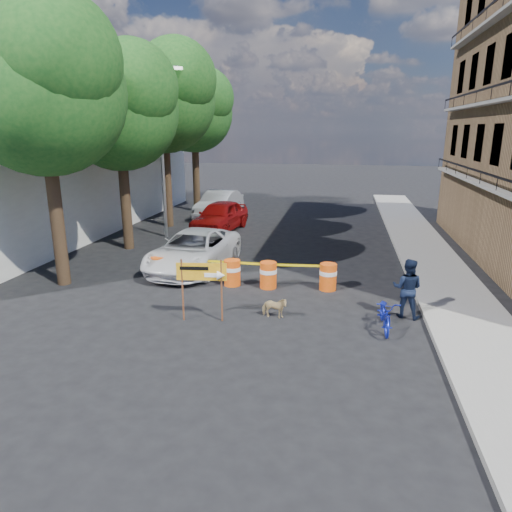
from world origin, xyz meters
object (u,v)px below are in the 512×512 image
at_px(barrel_mid_left, 232,272).
at_px(barrel_far_right, 328,276).
at_px(barrel_far_left, 159,268).
at_px(detour_sign, 208,277).
at_px(barrel_mid_right, 268,274).
at_px(pedestrian, 407,288).
at_px(bicycle, 387,299).
at_px(sedan_red, 220,216).
at_px(dog, 274,308).
at_px(suv_white, 194,250).
at_px(sedan_silver, 219,204).

xyz_separation_m(barrel_mid_left, barrel_far_right, (3.25, 0.15, 0.00)).
height_order(barrel_far_left, detour_sign, detour_sign).
distance_m(barrel_mid_right, barrel_far_right, 1.99).
bearing_deg(pedestrian, bicycle, 71.79).
bearing_deg(barrel_mid_left, sedan_red, 107.89).
height_order(detour_sign, pedestrian, detour_sign).
bearing_deg(barrel_far_left, barrel_mid_left, 0.59).
bearing_deg(barrel_mid_left, detour_sign, -88.65).
height_order(barrel_mid_left, detour_sign, detour_sign).
relative_size(barrel_mid_right, detour_sign, 0.50).
relative_size(barrel_mid_left, barrel_far_right, 1.00).
distance_m(barrel_mid_left, detour_sign, 3.18).
bearing_deg(barrel_far_right, dog, -117.61).
xyz_separation_m(barrel_far_right, suv_white, (-5.16, 1.50, 0.25)).
height_order(bicycle, dog, bicycle).
bearing_deg(sedan_silver, barrel_far_left, -79.82).
bearing_deg(pedestrian, sedan_red, -35.58).
bearing_deg(barrel_mid_left, barrel_far_right, 2.70).
height_order(barrel_far_left, barrel_mid_left, same).
height_order(pedestrian, dog, pedestrian).
bearing_deg(pedestrian, barrel_far_left, 3.39).
relative_size(barrel_mid_left, bicycle, 0.53).
bearing_deg(sedan_silver, pedestrian, -51.60).
distance_m(sedan_red, sedan_silver, 4.07).
distance_m(detour_sign, bicycle, 4.83).
xyz_separation_m(barrel_mid_right, bicycle, (3.61, -2.69, 0.38)).
distance_m(barrel_mid_right, sedan_red, 9.27).
relative_size(dog, sedan_red, 0.16).
distance_m(detour_sign, sedan_silver, 15.82).
height_order(barrel_mid_left, sedan_silver, sedan_silver).
relative_size(pedestrian, bicycle, 1.01).
bearing_deg(barrel_mid_left, pedestrian, -17.55).
bearing_deg(barrel_far_right, detour_sign, -134.57).
relative_size(bicycle, suv_white, 0.33).
distance_m(barrel_mid_right, bicycle, 4.51).
relative_size(bicycle, sedan_red, 0.37).
distance_m(pedestrian, sedan_silver, 16.82).
distance_m(barrel_mid_right, sedan_silver, 13.30).
bearing_deg(dog, barrel_mid_right, 16.55).
xyz_separation_m(barrel_far_left, detour_sign, (2.70, -3.04, 0.83)).
bearing_deg(sedan_red, sedan_silver, 113.25).
bearing_deg(bicycle, sedan_red, 122.36).
xyz_separation_m(pedestrian, sedan_red, (-8.21, 10.09, -0.07)).
xyz_separation_m(barrel_mid_right, sedan_silver, (-5.05, 12.30, 0.32)).
bearing_deg(detour_sign, barrel_far_right, 37.88).
distance_m(barrel_far_left, suv_white, 1.85).
height_order(bicycle, suv_white, bicycle).
bearing_deg(sedan_silver, barrel_mid_right, -62.87).
bearing_deg(dog, barrel_far_right, -24.16).
xyz_separation_m(barrel_far_left, barrel_mid_left, (2.63, 0.03, 0.00)).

